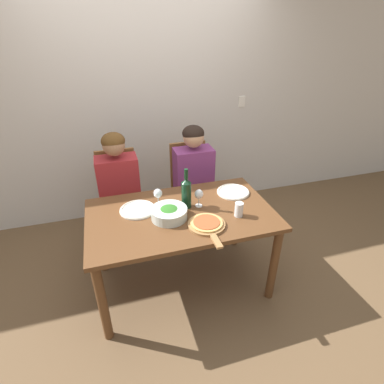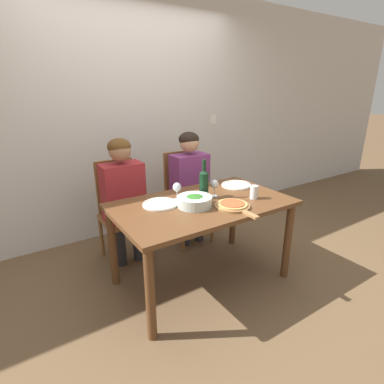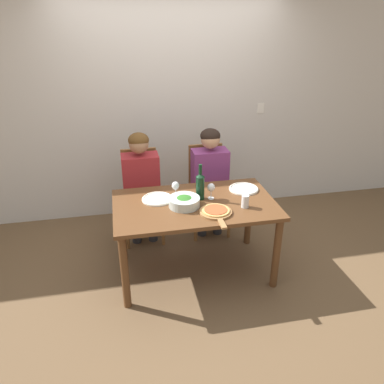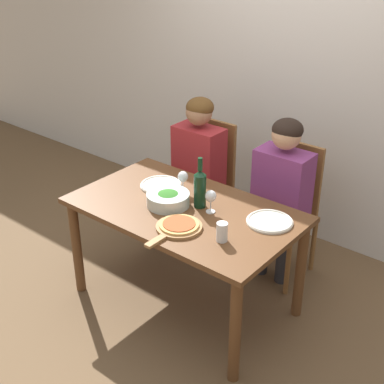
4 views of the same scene
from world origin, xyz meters
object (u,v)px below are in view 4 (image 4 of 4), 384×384
Objects in this scene: wine_glass_right at (211,197)px; wine_bottle at (200,188)px; person_woman at (197,159)px; pizza_on_board at (178,227)px; broccoli_bowl at (168,199)px; dinner_plate_left at (161,185)px; dinner_plate_right at (270,221)px; person_man at (281,186)px; chair_right at (287,207)px; water_tumbler at (222,232)px; chair_left at (206,179)px; wine_glass_left at (183,178)px.

wine_bottle is at bearing 170.18° from wine_glass_right.
person_woman is 2.91× the size of pizza_on_board.
broccoli_bowl is at bearing -145.94° from wine_bottle.
dinner_plate_left is 1.00× the size of dinner_plate_right.
wine_glass_right is at bearing 19.91° from broccoli_bowl.
person_man is 0.54m from dinner_plate_right.
wine_bottle reaches higher than chair_right.
chair_right is 0.82m from wine_glass_right.
pizza_on_board is 2.77× the size of wine_glass_right.
dinner_plate_left is 0.80m from water_tumbler.
water_tumbler is (0.35, -0.24, -0.08)m from wine_bottle.
wine_bottle reaches higher than dinner_plate_right.
dinner_plate_right is (0.63, 0.22, -0.03)m from broccoli_bowl.
chair_left is at bearing 111.43° from broccoli_bowl.
wine_bottle reaches higher than wine_glass_right.
pizza_on_board is at bearing -37.63° from broccoli_bowl.
water_tumbler is at bearing -82.86° from person_man.
dinner_plate_left is at bearing 171.51° from wine_bottle.
wine_glass_left is (-0.46, -0.51, 0.12)m from person_man.
dinner_plate_left and dinner_plate_right have the same top height.
wine_glass_left is (-0.28, 0.39, 0.09)m from pizza_on_board.
wine_bottle is (0.49, -0.60, 0.15)m from person_woman.
dinner_plate_left is 0.50m from wine_glass_right.
chair_right is 8.60× the size of water_tumbler.
dinner_plate_right is at bearing -66.79° from person_man.
person_woman reaches higher than water_tumbler.
pizza_on_board is at bearing -99.72° from chair_right.
wine_bottle is at bearing -22.29° from wine_glass_left.
wine_glass_left is at bearing -61.10° from person_woman.
chair_left is at bearing 147.31° from dinner_plate_right.
chair_left is 3.55× the size of broccoli_bowl.
person_man reaches higher than chair_left.
broccoli_bowl is (-0.41, -0.83, 0.27)m from chair_right.
pizza_on_board is (-0.17, -0.90, 0.03)m from person_man.
water_tumbler is at bearing -41.69° from wine_glass_right.
wine_glass_left is (-0.04, 0.20, 0.06)m from broccoli_bowl.
pizza_on_board is (0.07, -0.30, -0.12)m from wine_bottle.
wine_glass_left is at bearing 102.35° from broccoli_bowl.
person_woman reaches higher than broccoli_bowl.
water_tumbler is (-0.11, -0.35, 0.05)m from dinner_plate_right.
chair_right is 0.78m from person_woman.
chair_left is 0.71m from dinner_plate_left.
chair_right is at bearing 46.03° from dinner_plate_left.
pizza_on_board is at bearing -53.66° from wine_glass_left.
wine_glass_right is (0.59, -0.73, 0.33)m from chair_left.
dinner_plate_left is at bearing 171.24° from wine_glass_right.
pizza_on_board is (0.24, -0.19, -0.03)m from broccoli_bowl.
chair_right is at bearing 80.28° from pizza_on_board.
wine_bottle is at bearing 145.48° from water_tumbler.
chair_right reaches higher than dinner_plate_left.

